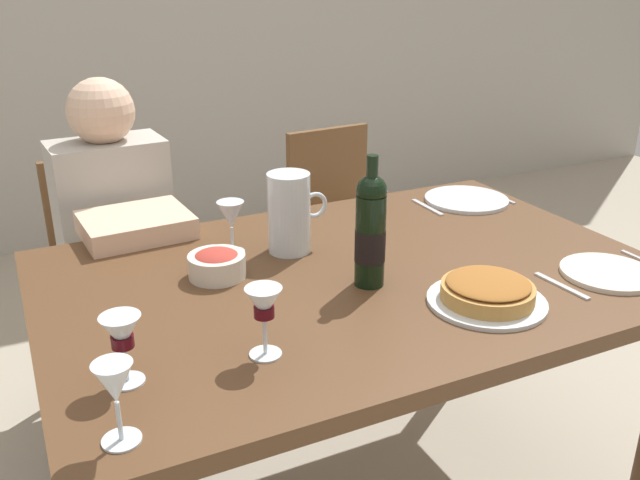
{
  "coord_description": "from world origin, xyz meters",
  "views": [
    {
      "loc": [
        -0.74,
        -1.34,
        1.46
      ],
      "look_at": [
        -0.07,
        0.04,
        0.84
      ],
      "focal_mm": 38.05,
      "sensor_mm": 36.0,
      "label": 1
    }
  ],
  "objects_px": {
    "salad_bowl": "(217,263)",
    "chair_left": "(113,268)",
    "baked_tart": "(487,292)",
    "diner_left": "(127,261)",
    "dinner_plate_right_setting": "(608,273)",
    "wine_bottle": "(371,231)",
    "dining_table": "(353,305)",
    "wine_glass_left_diner": "(115,387)",
    "wine_glass_right_diner": "(231,217)",
    "chair_right": "(341,225)",
    "wine_glass_spare": "(122,335)",
    "water_pitcher": "(289,217)",
    "wine_glass_centre": "(264,307)",
    "dinner_plate_left_setting": "(466,200)"
  },
  "relations": [
    {
      "from": "salad_bowl",
      "to": "chair_left",
      "type": "relative_size",
      "value": 0.16
    },
    {
      "from": "wine_glass_right_diner",
      "to": "chair_left",
      "type": "height_order",
      "value": "wine_glass_right_diner"
    },
    {
      "from": "salad_bowl",
      "to": "dinner_plate_right_setting",
      "type": "height_order",
      "value": "salad_bowl"
    },
    {
      "from": "diner_left",
      "to": "wine_bottle",
      "type": "bearing_deg",
      "value": 117.59
    },
    {
      "from": "wine_glass_spare",
      "to": "water_pitcher",
      "type": "bearing_deg",
      "value": 40.43
    },
    {
      "from": "water_pitcher",
      "to": "dinner_plate_right_setting",
      "type": "height_order",
      "value": "water_pitcher"
    },
    {
      "from": "baked_tart",
      "to": "salad_bowl",
      "type": "xyz_separation_m",
      "value": [
        -0.5,
        0.4,
        0.01
      ]
    },
    {
      "from": "wine_glass_spare",
      "to": "dinner_plate_left_setting",
      "type": "height_order",
      "value": "wine_glass_spare"
    },
    {
      "from": "wine_bottle",
      "to": "water_pitcher",
      "type": "relative_size",
      "value": 1.48
    },
    {
      "from": "dinner_plate_right_setting",
      "to": "wine_glass_spare",
      "type": "bearing_deg",
      "value": 177.75
    },
    {
      "from": "water_pitcher",
      "to": "wine_glass_left_diner",
      "type": "bearing_deg",
      "value": -132.66
    },
    {
      "from": "wine_glass_spare",
      "to": "wine_glass_right_diner",
      "type": "bearing_deg",
      "value": 52.97
    },
    {
      "from": "wine_glass_right_diner",
      "to": "wine_glass_centre",
      "type": "height_order",
      "value": "wine_glass_centre"
    },
    {
      "from": "diner_left",
      "to": "chair_left",
      "type": "bearing_deg",
      "value": -90.65
    },
    {
      "from": "baked_tart",
      "to": "salad_bowl",
      "type": "relative_size",
      "value": 1.91
    },
    {
      "from": "wine_glass_right_diner",
      "to": "chair_right",
      "type": "distance_m",
      "value": 1.01
    },
    {
      "from": "wine_glass_centre",
      "to": "dinner_plate_right_setting",
      "type": "xyz_separation_m",
      "value": [
        0.89,
        -0.02,
        -0.1
      ]
    },
    {
      "from": "wine_glass_right_diner",
      "to": "chair_right",
      "type": "xyz_separation_m",
      "value": [
        0.67,
        0.67,
        -0.36
      ]
    },
    {
      "from": "chair_left",
      "to": "dinner_plate_left_setting",
      "type": "bearing_deg",
      "value": 147.59
    },
    {
      "from": "water_pitcher",
      "to": "wine_glass_centre",
      "type": "height_order",
      "value": "water_pitcher"
    },
    {
      "from": "wine_bottle",
      "to": "wine_glass_right_diner",
      "type": "xyz_separation_m",
      "value": [
        -0.23,
        0.32,
        -0.03
      ]
    },
    {
      "from": "salad_bowl",
      "to": "diner_left",
      "type": "xyz_separation_m",
      "value": [
        -0.13,
        0.53,
        -0.18
      ]
    },
    {
      "from": "water_pitcher",
      "to": "dinner_plate_right_setting",
      "type": "bearing_deg",
      "value": -36.87
    },
    {
      "from": "dinner_plate_right_setting",
      "to": "chair_left",
      "type": "relative_size",
      "value": 0.26
    },
    {
      "from": "salad_bowl",
      "to": "dinner_plate_left_setting",
      "type": "xyz_separation_m",
      "value": [
        0.9,
        0.2,
        -0.03
      ]
    },
    {
      "from": "wine_glass_centre",
      "to": "baked_tart",
      "type": "bearing_deg",
      "value": -1.42
    },
    {
      "from": "wine_glass_right_diner",
      "to": "chair_left",
      "type": "xyz_separation_m",
      "value": [
        -0.23,
        0.64,
        -0.36
      ]
    },
    {
      "from": "wine_glass_centre",
      "to": "diner_left",
      "type": "bearing_deg",
      "value": 96.5
    },
    {
      "from": "wine_glass_right_diner",
      "to": "diner_left",
      "type": "xyz_separation_m",
      "value": [
        -0.21,
        0.4,
        -0.24
      ]
    },
    {
      "from": "wine_glass_spare",
      "to": "diner_left",
      "type": "height_order",
      "value": "diner_left"
    },
    {
      "from": "dining_table",
      "to": "wine_glass_left_diner",
      "type": "xyz_separation_m",
      "value": [
        -0.64,
        -0.41,
        0.19
      ]
    },
    {
      "from": "diner_left",
      "to": "chair_right",
      "type": "xyz_separation_m",
      "value": [
        0.88,
        0.26,
        -0.12
      ]
    },
    {
      "from": "dining_table",
      "to": "wine_glass_centre",
      "type": "distance_m",
      "value": 0.47
    },
    {
      "from": "wine_glass_right_diner",
      "to": "diner_left",
      "type": "distance_m",
      "value": 0.52
    },
    {
      "from": "dining_table",
      "to": "baked_tart",
      "type": "distance_m",
      "value": 0.36
    },
    {
      "from": "wine_glass_left_diner",
      "to": "chair_right",
      "type": "xyz_separation_m",
      "value": [
        1.08,
        1.32,
        -0.37
      ]
    },
    {
      "from": "water_pitcher",
      "to": "dinner_plate_left_setting",
      "type": "xyz_separation_m",
      "value": [
        0.67,
        0.13,
        -0.09
      ]
    },
    {
      "from": "diner_left",
      "to": "wine_glass_right_diner",
      "type": "bearing_deg",
      "value": 114.05
    },
    {
      "from": "chair_left",
      "to": "chair_right",
      "type": "height_order",
      "value": "same"
    },
    {
      "from": "baked_tart",
      "to": "wine_glass_left_diner",
      "type": "relative_size",
      "value": 1.86
    },
    {
      "from": "salad_bowl",
      "to": "wine_glass_centre",
      "type": "relative_size",
      "value": 0.97
    },
    {
      "from": "salad_bowl",
      "to": "wine_glass_centre",
      "type": "distance_m",
      "value": 0.39
    },
    {
      "from": "chair_left",
      "to": "diner_left",
      "type": "relative_size",
      "value": 0.75
    },
    {
      "from": "dining_table",
      "to": "chair_right",
      "type": "distance_m",
      "value": 1.03
    },
    {
      "from": "chair_left",
      "to": "diner_left",
      "type": "distance_m",
      "value": 0.26
    },
    {
      "from": "wine_bottle",
      "to": "baked_tart",
      "type": "xyz_separation_m",
      "value": [
        0.19,
        -0.2,
        -0.11
      ]
    },
    {
      "from": "wine_bottle",
      "to": "dinner_plate_right_setting",
      "type": "xyz_separation_m",
      "value": [
        0.55,
        -0.21,
        -0.13
      ]
    },
    {
      "from": "wine_glass_centre",
      "to": "dinner_plate_left_setting",
      "type": "xyz_separation_m",
      "value": [
        0.92,
        0.58,
        -0.1
      ]
    },
    {
      "from": "water_pitcher",
      "to": "diner_left",
      "type": "bearing_deg",
      "value": 127.77
    },
    {
      "from": "salad_bowl",
      "to": "wine_glass_right_diner",
      "type": "bearing_deg",
      "value": 56.92
    }
  ]
}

